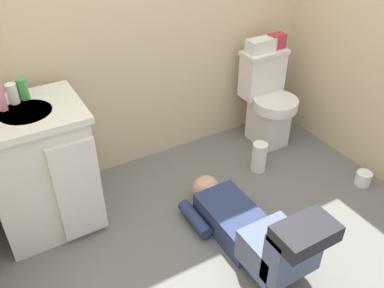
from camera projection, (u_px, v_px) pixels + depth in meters
The scene contains 12 objects.
ground_plane at pixel (222, 232), 2.58m from camera, with size 3.08×2.93×0.04m, color slate.
toilet at pixel (267, 100), 3.23m from camera, with size 0.36×0.46×0.75m.
vanity_cabinet at pixel (41, 169), 2.41m from camera, with size 0.60×0.53×0.82m.
faucet at pixel (17, 91), 2.25m from camera, with size 0.02×0.02×0.10m, color silver.
person_plumber at pixel (252, 229), 2.34m from camera, with size 0.39×1.06×0.52m.
tissue_box at pixel (261, 45), 3.03m from camera, with size 0.22×0.11×0.10m, color silver.
toiletry_bag at pixel (276, 41), 3.09m from camera, with size 0.12×0.09×0.11m, color #B22D3F.
bottle_pink at pixel (0, 97), 2.14m from camera, with size 0.05×0.05×0.16m, color pink.
bottle_white at pixel (13, 94), 2.22m from camera, with size 0.06×0.06×0.11m, color white.
bottle_green at pixel (23, 89), 2.26m from camera, with size 0.06×0.06×0.12m, color green.
paper_towel_roll at pixel (259, 157), 3.02m from camera, with size 0.11×0.11×0.23m, color white.
toilet_paper_roll at pixel (363, 178), 2.92m from camera, with size 0.11×0.11×0.10m, color white.
Camera 1 is at (-1.07, -1.47, 1.91)m, focal length 37.93 mm.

